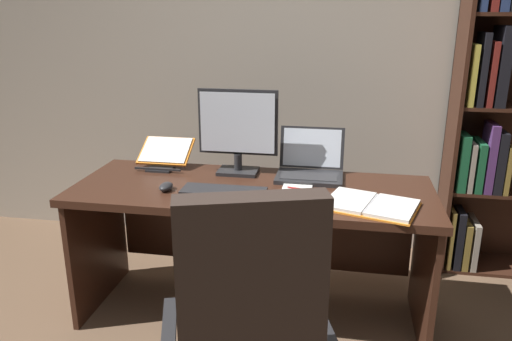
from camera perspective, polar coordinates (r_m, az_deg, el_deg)
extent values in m
cube|color=#A89E8E|center=(3.46, 6.29, 12.78)|extent=(5.04, 0.12, 2.65)
cube|color=#381E14|center=(2.59, -0.48, -2.34)|extent=(1.86, 0.70, 0.04)
cube|color=#381E14|center=(3.02, -17.54, -7.90)|extent=(0.03, 0.64, 0.71)
cube|color=#381E14|center=(2.74, 18.59, -10.74)|extent=(0.03, 0.64, 0.71)
cube|color=#381E14|center=(3.01, 0.69, -6.30)|extent=(1.74, 0.03, 0.50)
cube|color=#381E14|center=(3.31, 21.82, 6.98)|extent=(0.02, 0.33, 2.14)
cube|color=#381E14|center=(3.76, 27.19, -9.70)|extent=(0.93, 0.31, 0.02)
cube|color=olive|center=(3.52, 21.11, -6.97)|extent=(0.03, 0.21, 0.39)
cube|color=black|center=(3.52, 21.98, -7.09)|extent=(0.04, 0.20, 0.39)
cube|color=olive|center=(3.58, 22.57, -7.47)|extent=(0.04, 0.26, 0.31)
cube|color=gray|center=(3.59, 23.39, -7.47)|extent=(0.03, 0.26, 0.31)
cube|color=#195633|center=(3.34, 22.34, 0.94)|extent=(0.05, 0.19, 0.35)
cube|color=gray|center=(3.35, 23.17, 0.47)|extent=(0.03, 0.18, 0.30)
cube|color=#195633|center=(3.40, 23.86, 0.63)|extent=(0.04, 0.25, 0.31)
cube|color=#512D66|center=(3.38, 24.95, 1.41)|extent=(0.05, 0.21, 0.42)
cube|color=black|center=(3.41, 25.75, 1.04)|extent=(0.05, 0.23, 0.38)
cube|color=olive|center=(3.44, 26.37, 0.40)|extent=(0.03, 0.25, 0.30)
cube|color=gold|center=(3.24, 23.24, 10.01)|extent=(0.03, 0.21, 0.36)
cube|color=black|center=(3.25, 24.22, 10.48)|extent=(0.04, 0.21, 0.42)
cube|color=maroon|center=(3.26, 25.10, 9.95)|extent=(0.03, 0.18, 0.37)
cube|color=black|center=(3.30, 26.04, 10.66)|extent=(0.06, 0.25, 0.46)
cube|color=#2D231E|center=(1.63, -0.45, -14.07)|extent=(0.48, 0.24, 0.67)
cube|color=#232326|center=(1.93, -9.88, -17.56)|extent=(0.16, 0.38, 0.04)
cube|color=#232326|center=(1.98, 7.25, -16.46)|extent=(0.16, 0.38, 0.04)
cube|color=#232326|center=(2.81, -2.05, -0.09)|extent=(0.22, 0.16, 0.02)
cylinder|color=#232326|center=(2.79, -2.06, 0.99)|extent=(0.04, 0.04, 0.09)
cube|color=#232326|center=(2.74, -2.07, 5.54)|extent=(0.44, 0.02, 0.36)
cube|color=silver|center=(2.72, -2.16, 5.45)|extent=(0.41, 0.00, 0.33)
cube|color=#232326|center=(2.71, 6.09, -0.78)|extent=(0.36, 0.25, 0.02)
cube|color=#2D2D30|center=(2.69, 6.07, -0.65)|extent=(0.30, 0.14, 0.00)
cube|color=#232326|center=(2.82, 6.40, 2.62)|extent=(0.36, 0.06, 0.23)
cube|color=silver|center=(2.82, 6.40, 2.61)|extent=(0.32, 0.05, 0.21)
cube|color=#232326|center=(2.49, -3.70, -2.43)|extent=(0.42, 0.15, 0.02)
ellipsoid|color=#232326|center=(2.57, -10.22, -1.82)|extent=(0.06, 0.10, 0.04)
cube|color=#232326|center=(2.91, -10.83, 0.20)|extent=(0.14, 0.12, 0.01)
cube|color=#232326|center=(2.87, -11.16, 0.16)|extent=(0.27, 0.01, 0.01)
cube|color=orange|center=(2.98, -10.22, 2.22)|extent=(0.30, 0.21, 0.12)
cube|color=silver|center=(2.98, -10.26, 2.35)|extent=(0.28, 0.19, 0.11)
cube|color=orange|center=(2.41, 10.55, -3.61)|extent=(0.28, 0.34, 0.01)
cube|color=orange|center=(2.36, 15.35, -4.38)|extent=(0.28, 0.34, 0.01)
cube|color=silver|center=(2.40, 10.57, -3.34)|extent=(0.27, 0.32, 0.02)
cube|color=silver|center=(2.36, 15.37, -4.11)|extent=(0.27, 0.32, 0.02)
cylinder|color=#B7B7BC|center=(2.38, 12.94, -3.82)|extent=(0.10, 0.26, 0.02)
cube|color=silver|center=(2.53, 4.66, -2.27)|extent=(0.15, 0.21, 0.01)
cylinder|color=maroon|center=(2.53, 5.12, -2.10)|extent=(0.14, 0.04, 0.01)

